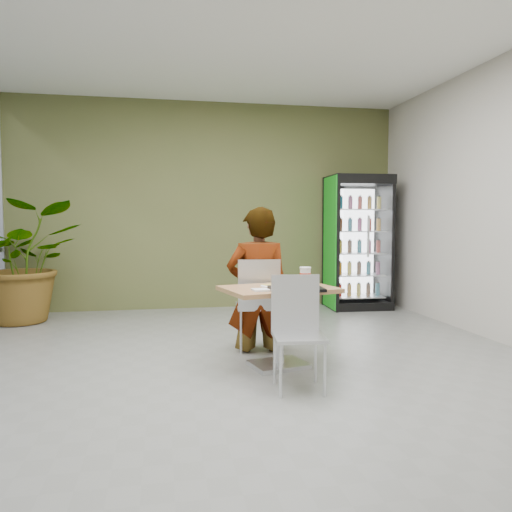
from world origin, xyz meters
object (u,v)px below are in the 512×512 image
at_px(chair_far, 258,298).
at_px(potted_plant, 24,261).
at_px(dining_table, 279,310).
at_px(beverage_fridge, 358,242).
at_px(seated_woman, 258,294).
at_px(cafeteria_tray, 296,289).
at_px(chair_near, 297,322).
at_px(soda_cup, 305,277).

bearing_deg(chair_far, potted_plant, -31.94).
bearing_deg(dining_table, beverage_fridge, 55.82).
relative_size(seated_woman, potted_plant, 1.10).
bearing_deg(seated_woman, chair_far, 85.18).
distance_m(chair_far, cafeteria_tray, 0.84).
distance_m(chair_far, chair_near, 1.13).
bearing_deg(beverage_fridge, dining_table, -120.99).
distance_m(seated_woman, beverage_fridge, 3.08).
bearing_deg(potted_plant, seated_woman, -36.24).
distance_m(chair_far, beverage_fridge, 3.13).
xyz_separation_m(chair_near, cafeteria_tray, (0.08, 0.33, 0.23)).
bearing_deg(chair_far, soda_cup, 124.69).
bearing_deg(potted_plant, beverage_fridge, 2.47).
xyz_separation_m(dining_table, beverage_fridge, (1.96, 2.88, 0.50)).
relative_size(dining_table, cafeteria_tray, 2.41).
xyz_separation_m(chair_far, seated_woman, (0.01, 0.05, 0.03)).
height_order(dining_table, soda_cup, soda_cup).
distance_m(soda_cup, potted_plant, 4.13).
xyz_separation_m(dining_table, chair_near, (0.02, -0.56, -0.00)).
bearing_deg(dining_table, seated_woman, 96.89).
distance_m(seated_woman, potted_plant, 3.49).
distance_m(chair_near, potted_plant, 4.36).
xyz_separation_m(chair_near, seated_woman, (-0.10, 1.18, 0.07)).
height_order(chair_far, seated_woman, seated_woman).
distance_m(cafeteria_tray, potted_plant, 4.17).
xyz_separation_m(chair_near, beverage_fridge, (1.94, 3.45, 0.50)).
bearing_deg(beverage_fridge, cafeteria_tray, -117.55).
relative_size(dining_table, seated_woman, 0.62).
distance_m(chair_near, beverage_fridge, 3.99).
bearing_deg(dining_table, cafeteria_tray, -65.75).
distance_m(chair_far, potted_plant, 3.51).
bearing_deg(seated_woman, soda_cup, 122.01).
xyz_separation_m(chair_far, potted_plant, (-2.80, 2.11, 0.25)).
bearing_deg(chair_near, chair_far, 100.85).
bearing_deg(seated_woman, beverage_fridge, -126.83).
bearing_deg(seated_woman, chair_near, 99.75).
height_order(chair_near, cafeteria_tray, chair_near).
bearing_deg(cafeteria_tray, dining_table, 114.25).
distance_m(dining_table, chair_near, 0.56).
relative_size(chair_far, cafeteria_tray, 2.08).
relative_size(chair_near, soda_cup, 4.95).
bearing_deg(cafeteria_tray, beverage_fridge, 59.26).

